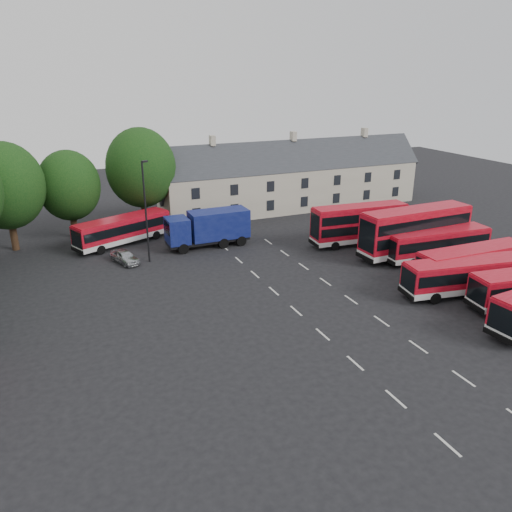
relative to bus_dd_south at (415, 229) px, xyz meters
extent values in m
plane|color=black|center=(-16.47, -8.36, -2.74)|extent=(140.00, 140.00, 0.00)
cube|color=beige|center=(-16.47, -22.36, -2.74)|extent=(0.15, 1.80, 0.01)
cube|color=beige|center=(-16.47, -18.36, -2.74)|extent=(0.15, 1.80, 0.01)
cube|color=beige|center=(-16.47, -14.36, -2.74)|extent=(0.15, 1.80, 0.01)
cube|color=beige|center=(-16.47, -10.36, -2.74)|extent=(0.15, 1.80, 0.01)
cube|color=beige|center=(-16.47, -6.36, -2.74)|extent=(0.15, 1.80, 0.01)
cube|color=beige|center=(-16.47, -2.36, -2.74)|extent=(0.15, 1.80, 0.01)
cube|color=beige|center=(-16.47, 1.64, -2.74)|extent=(0.15, 1.80, 0.01)
cube|color=beige|center=(-16.47, 5.64, -2.74)|extent=(0.15, 1.80, 0.01)
cube|color=beige|center=(-16.47, 9.64, -2.74)|extent=(0.15, 1.80, 0.01)
cube|color=beige|center=(-11.47, -18.36, -2.74)|extent=(0.15, 1.80, 0.01)
cube|color=beige|center=(-11.47, -14.36, -2.74)|extent=(0.15, 1.80, 0.01)
cube|color=beige|center=(-11.47, -10.36, -2.74)|extent=(0.15, 1.80, 0.01)
cube|color=beige|center=(-11.47, -6.36, -2.74)|extent=(0.15, 1.80, 0.01)
cube|color=beige|center=(-11.47, -2.36, -2.74)|extent=(0.15, 1.80, 0.01)
cube|color=beige|center=(-11.47, 1.64, -2.74)|extent=(0.15, 1.80, 0.01)
cube|color=beige|center=(-11.47, 5.64, -2.74)|extent=(0.15, 1.80, 0.01)
cube|color=beige|center=(-11.47, 9.64, -2.74)|extent=(0.15, 1.80, 0.01)
cylinder|color=black|center=(-36.47, 17.64, -0.73)|extent=(0.70, 0.70, 4.02)
ellipsoid|color=black|center=(-36.47, 17.64, 3.94)|extent=(7.59, 7.59, 8.73)
cylinder|color=black|center=(-30.47, 19.64, -0.99)|extent=(0.70, 0.70, 3.50)
ellipsoid|color=black|center=(-30.47, 19.64, 3.07)|extent=(6.60, 6.60, 7.59)
cylinder|color=black|center=(-22.47, 20.64, -0.64)|extent=(0.70, 0.70, 4.20)
ellipsoid|color=black|center=(-22.47, 20.64, 4.23)|extent=(7.92, 7.92, 9.11)
cube|color=beige|center=(-2.47, 21.64, 0.01)|extent=(35.00, 7.00, 5.50)
cube|color=#2D3035|center=(-2.47, 21.64, 2.76)|extent=(35.70, 7.13, 7.13)
cube|color=beige|center=(-13.47, 21.64, 6.72)|extent=(0.60, 0.90, 1.20)
cube|color=beige|center=(-2.47, 21.64, 6.72)|extent=(0.60, 0.90, 1.20)
cube|color=beige|center=(8.53, 21.64, 6.72)|extent=(0.60, 0.90, 1.20)
cylinder|color=black|center=(-2.59, -13.39, -2.27)|extent=(0.97, 0.39, 0.94)
cube|color=silver|center=(-2.35, -9.07, -2.00)|extent=(10.76, 4.04, 0.53)
cube|color=#B00A1C|center=(-2.35, -9.07, -0.81)|extent=(10.76, 4.04, 1.86)
cube|color=black|center=(-2.35, -9.07, -0.76)|extent=(10.36, 4.03, 0.91)
cube|color=#B00A1C|center=(-2.35, -9.07, 0.17)|extent=(10.54, 3.91, 0.11)
cylinder|color=black|center=(-5.84, -9.60, -2.27)|extent=(0.99, 0.42, 0.96)
cylinder|color=black|center=(1.15, -8.54, -2.27)|extent=(0.99, 0.42, 0.96)
cube|color=silver|center=(0.40, -7.15, -1.99)|extent=(10.76, 2.59, 0.54)
cube|color=#B00A1C|center=(0.40, -7.15, -0.77)|extent=(10.76, 2.59, 1.90)
cube|color=black|center=(0.40, -7.15, -0.72)|extent=(10.33, 2.64, 0.93)
cube|color=#B00A1C|center=(0.40, -7.15, 0.23)|extent=(10.54, 2.49, 0.12)
cylinder|color=black|center=(-3.04, -8.20, -2.26)|extent=(0.98, 0.29, 0.97)
cylinder|color=black|center=(3.85, -6.10, -2.26)|extent=(0.98, 0.29, 0.97)
cube|color=silver|center=(1.19, -1.83, -1.99)|extent=(10.89, 3.12, 0.54)
cube|color=#B00A1C|center=(1.19, -1.83, -0.76)|extent=(10.89, 3.12, 1.91)
cube|color=black|center=(1.19, -1.83, -0.71)|extent=(10.47, 3.15, 0.93)
cube|color=#B00A1C|center=(1.19, -1.83, 0.24)|extent=(10.67, 3.01, 0.12)
cylinder|color=black|center=(-2.32, -2.72, -2.25)|extent=(0.99, 0.34, 0.98)
cylinder|color=black|center=(4.70, -0.95, -2.25)|extent=(0.99, 0.34, 0.98)
cube|color=silver|center=(0.00, 0.00, -1.92)|extent=(11.83, 3.04, 0.59)
cube|color=#B00A1C|center=(0.00, 0.00, 0.17)|extent=(11.83, 3.04, 3.58)
cube|color=black|center=(0.00, 0.00, -0.53)|extent=(11.36, 3.09, 1.01)
cube|color=#B00A1C|center=(0.00, 0.00, 2.01)|extent=(11.59, 2.92, 0.13)
cylinder|color=black|center=(-3.72, -1.32, -2.21)|extent=(1.08, 0.33, 1.07)
cylinder|color=black|center=(3.72, 1.32, -2.21)|extent=(1.08, 0.33, 1.07)
cube|color=black|center=(0.00, 0.00, 0.86)|extent=(11.36, 3.09, 1.01)
cube|color=silver|center=(-2.98, 5.18, -2.02)|extent=(10.44, 3.17, 0.51)
cube|color=#B00A1C|center=(-2.98, 5.18, -0.20)|extent=(10.44, 3.17, 3.13)
cube|color=black|center=(-2.98, 5.18, -0.80)|extent=(10.04, 3.19, 0.89)
cube|color=#B00A1C|center=(-2.98, 5.18, 1.42)|extent=(10.23, 3.06, 0.11)
cylinder|color=black|center=(-6.35, 4.40, -2.28)|extent=(0.95, 0.34, 0.94)
cylinder|color=black|center=(0.39, 5.97, -2.28)|extent=(0.95, 0.34, 0.94)
cube|color=black|center=(-2.98, 5.18, 0.41)|extent=(10.04, 3.19, 0.89)
cube|color=silver|center=(-25.92, 15.00, -2.01)|extent=(10.57, 6.25, 0.52)
cube|color=#B00A1C|center=(-25.92, 15.00, -0.82)|extent=(10.57, 6.25, 1.86)
cube|color=black|center=(-25.92, 15.00, -0.77)|extent=(10.21, 6.14, 0.90)
cube|color=#B00A1C|center=(-25.92, 15.00, 0.16)|extent=(10.34, 6.08, 0.11)
cylinder|color=black|center=(-28.59, 12.71, -2.27)|extent=(0.98, 0.61, 0.95)
cylinder|color=black|center=(-23.25, 17.29, -2.27)|extent=(0.98, 0.61, 0.95)
cube|color=black|center=(-17.91, 10.76, -2.05)|extent=(8.60, 2.31, 0.32)
cube|color=navy|center=(-21.13, 10.74, -0.60)|extent=(2.16, 2.69, 2.58)
cube|color=black|center=(-22.15, 10.74, -0.21)|extent=(0.12, 2.28, 1.29)
cube|color=navy|center=(-16.67, 10.76, -0.44)|extent=(6.13, 2.71, 2.90)
cylinder|color=black|center=(-20.91, 9.53, -2.21)|extent=(1.07, 0.30, 1.07)
cylinder|color=black|center=(-14.65, 11.98, -2.21)|extent=(1.07, 0.30, 1.07)
imported|color=#ADB1B5|center=(-26.77, 9.31, -2.11)|extent=(2.71, 4.03, 1.27)
cylinder|color=black|center=(-24.54, 8.71, 2.07)|extent=(0.17, 0.17, 9.63)
cube|color=black|center=(-24.28, 8.82, 6.88)|extent=(0.63, 0.45, 0.17)
camera|label=1|loc=(-32.99, -36.77, 14.48)|focal=35.00mm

